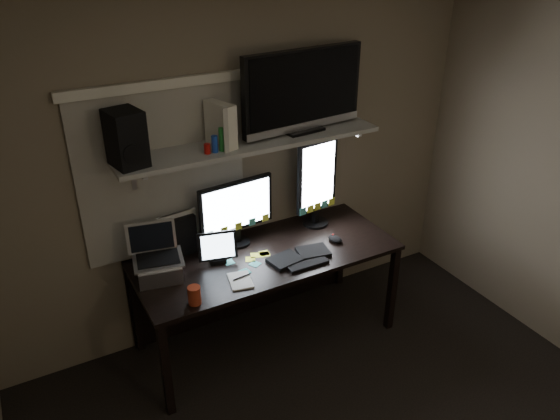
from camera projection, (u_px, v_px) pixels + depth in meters
back_wall at (241, 164)px, 3.78m from camera, size 3.60×0.00×3.60m
window_blinds at (164, 174)px, 3.51m from camera, size 1.10×0.02×1.10m
desk at (259, 266)px, 3.90m from camera, size 1.80×0.75×0.73m
wall_shelf at (251, 143)px, 3.54m from camera, size 1.80×0.35×0.03m
monitor_landscape at (236, 213)px, 3.74m from camera, size 0.56×0.11×0.49m
monitor_portrait at (317, 183)px, 3.94m from camera, size 0.34×0.10×0.68m
keyboard at (299, 256)px, 3.67m from camera, size 0.44×0.17×0.03m
mouse at (335, 239)px, 3.86m from camera, size 0.10×0.13×0.04m
notepad at (240, 281)px, 3.43m from camera, size 0.18×0.22×0.01m
tablet at (217, 247)px, 3.58m from camera, size 0.28×0.17×0.23m
file_sorter at (178, 234)px, 3.66m from camera, size 0.25×0.13×0.30m
laptop at (158, 255)px, 3.38m from camera, size 0.35×0.30×0.34m
cup at (194, 295)px, 3.21m from camera, size 0.10×0.10×0.11m
sticky_notes at (253, 264)px, 3.61m from camera, size 0.29×0.22×0.00m
tv at (303, 91)px, 3.58m from camera, size 0.92×0.25×0.55m
game_console at (221, 125)px, 3.39m from camera, size 0.14×0.25×0.28m
speaker at (126, 138)px, 3.10m from camera, size 0.22×0.25×0.33m
bottles at (214, 140)px, 3.32m from camera, size 0.25×0.08×0.16m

